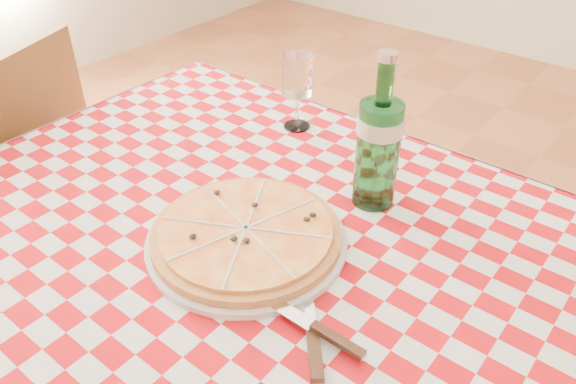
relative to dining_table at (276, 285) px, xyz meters
name	(u,v)px	position (x,y,z in m)	size (l,w,h in m)	color
dining_table	(276,285)	(0.00, 0.00, 0.00)	(1.20, 0.80, 0.75)	brown
tablecloth	(275,244)	(0.00, 0.00, 0.09)	(1.30, 0.90, 0.01)	#AC0A11
chair_far	(15,189)	(-0.86, -0.04, -0.15)	(0.52, 0.52, 0.89)	brown
pizza_plate	(246,234)	(-0.03, -0.03, 0.12)	(0.33, 0.33, 0.04)	#BC883E
water_bottle	(380,133)	(0.06, 0.20, 0.24)	(0.08, 0.08, 0.28)	#1A6829
wine_glass	(297,92)	(-0.21, 0.33, 0.18)	(0.07, 0.07, 0.17)	white
cutlery	(312,327)	(0.16, -0.11, 0.11)	(0.21, 0.17, 0.02)	silver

